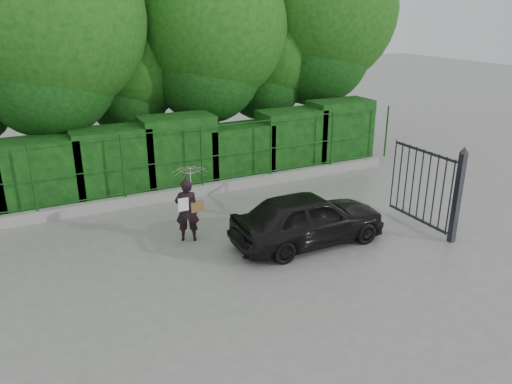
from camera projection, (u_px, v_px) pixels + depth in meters
name	position (u px, v px, depth m)	size (l,w,h in m)	color
ground	(258.00, 261.00, 11.11)	(80.00, 80.00, 0.00)	gray
kerb	(190.00, 191.00, 14.83)	(14.00, 0.25, 0.30)	#9E9E99
fence	(196.00, 157.00, 14.56)	(14.13, 0.06, 1.80)	#134814
hedge	(181.00, 154.00, 15.40)	(14.20, 1.20, 2.24)	black
trees	(184.00, 29.00, 16.47)	(17.10, 6.15, 8.08)	black
gate	(442.00, 189.00, 12.00)	(0.22, 2.33, 2.36)	#25252B
woman	(190.00, 192.00, 11.75)	(0.92, 0.88, 1.83)	black
car	(308.00, 218.00, 11.74)	(1.50, 3.73, 1.27)	black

